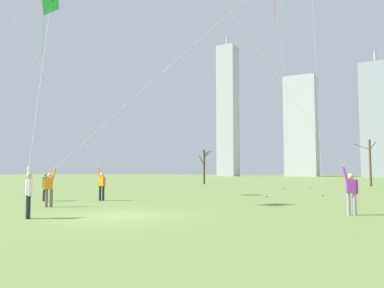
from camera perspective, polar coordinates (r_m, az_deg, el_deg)
ground_plane at (r=15.10m, az=-10.90°, el=-10.47°), size 400.00×400.00×0.00m
kite_flyer_far_back_pink at (r=24.58m, az=-18.25°, el=3.56°), size 11.30×2.30×18.06m
kite_flyer_midfield_left_purple at (r=15.50m, az=16.25°, el=3.08°), size 10.96×6.40×18.47m
kite_flyer_foreground_left_red at (r=18.78m, az=-13.67°, el=0.65°), size 10.64×5.22×12.06m
kite_flyer_midfield_center_green at (r=16.13m, az=-22.40°, el=1.17°), size 3.58×4.38×10.71m
bystander_far_off_by_trees at (r=23.59m, az=-21.04°, el=-5.78°), size 0.22×0.51×1.62m
bare_tree_far_right_edge at (r=49.75m, az=25.08°, el=-2.37°), size 2.57×2.65×5.49m
bare_tree_right_of_center at (r=52.22m, az=1.81°, el=-3.17°), size 2.29×2.28×4.71m
skyline_slender_spire at (r=154.17m, az=5.39°, el=5.00°), size 7.19×6.96×57.10m
skyline_tall_tower at (r=148.14m, az=16.01°, el=2.57°), size 11.46×7.33×37.38m
skyline_short_annex at (r=142.47m, az=25.97°, el=3.26°), size 10.51×9.03×42.60m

